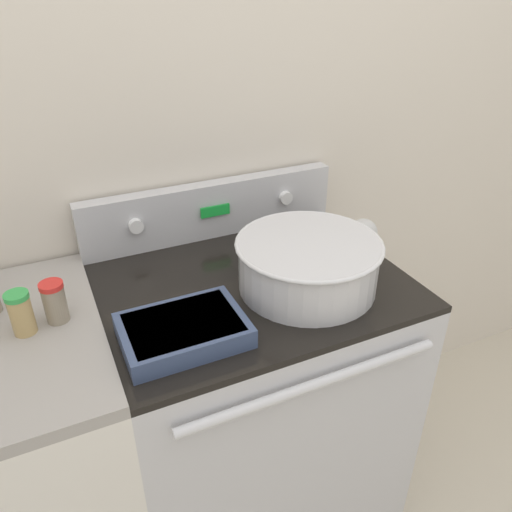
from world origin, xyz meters
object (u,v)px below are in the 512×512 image
object	(u,v)px
spice_jar_red_cap	(55,302)
mixing_bowl	(308,261)
ladle	(361,232)
spice_jar_green_cap	(21,313)
casserole_dish	(183,329)

from	to	relation	value
spice_jar_red_cap	mixing_bowl	bearing A→B (deg)	-9.87
ladle	spice_jar_green_cap	bearing A→B (deg)	-177.22
spice_jar_green_cap	mixing_bowl	bearing A→B (deg)	-7.54
casserole_dish	spice_jar_red_cap	distance (m)	0.30
spice_jar_red_cap	casserole_dish	bearing A→B (deg)	-35.47
ladle	spice_jar_red_cap	distance (m)	0.86
ladle	casserole_dish	bearing A→B (deg)	-161.70
casserole_dish	spice_jar_green_cap	size ratio (longest dim) A/B	2.64
mixing_bowl	spice_jar_red_cap	world-z (taller)	mixing_bowl
casserole_dish	spice_jar_green_cap	xyz separation A→B (m)	(-0.31, 0.16, 0.04)
mixing_bowl	spice_jar_green_cap	distance (m)	0.67
mixing_bowl	spice_jar_green_cap	world-z (taller)	mixing_bowl
casserole_dish	mixing_bowl	bearing A→B (deg)	11.18
casserole_dish	ladle	xyz separation A→B (m)	(0.61, 0.20, 0.01)
ladle	spice_jar_red_cap	bearing A→B (deg)	-178.02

